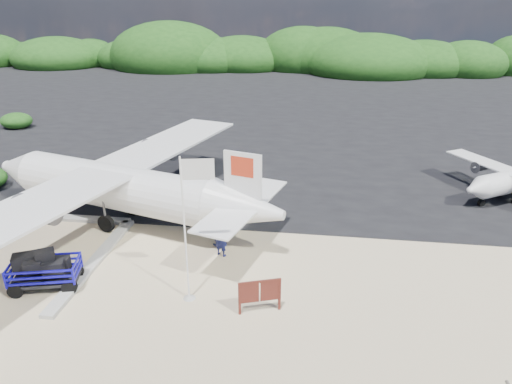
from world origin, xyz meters
TOP-DOWN VIEW (x-y plane):
  - ground at (0.00, 0.00)m, footprint 160.00×160.00m
  - asphalt_apron at (0.00, 30.00)m, footprint 90.00×50.00m
  - vegetation_band at (0.00, 55.00)m, footprint 124.00×8.00m
  - baggage_cart at (-5.43, -0.30)m, footprint 2.81×2.02m
  - flagpole at (-0.16, -0.25)m, footprint 1.11×0.64m
  - signboard at (2.37, -0.66)m, footprint 1.49×0.63m
  - crew_a at (0.36, 2.76)m, footprint 0.68×0.57m
  - crew_b at (0.05, 3.57)m, footprint 0.89×0.77m
  - aircraft_large at (15.22, 19.91)m, footprint 22.50×22.50m
  - aircraft_small at (-11.15, 30.05)m, footprint 8.98×8.98m

SIDE VIEW (x-z plane):
  - ground at x=0.00m, z-range 0.00..0.00m
  - asphalt_apron at x=0.00m, z-range -0.02..0.02m
  - vegetation_band at x=0.00m, z-range -2.20..2.20m
  - baggage_cart at x=-5.43m, z-range -0.63..0.63m
  - flagpole at x=-0.16m, z-range -2.62..2.62m
  - signboard at x=2.37m, z-range -0.63..0.63m
  - aircraft_large at x=15.22m, z-range -2.73..2.73m
  - aircraft_small at x=-11.15m, z-range -1.18..1.18m
  - crew_b at x=0.05m, z-range 0.00..1.58m
  - crew_a at x=0.36m, z-range 0.00..1.58m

